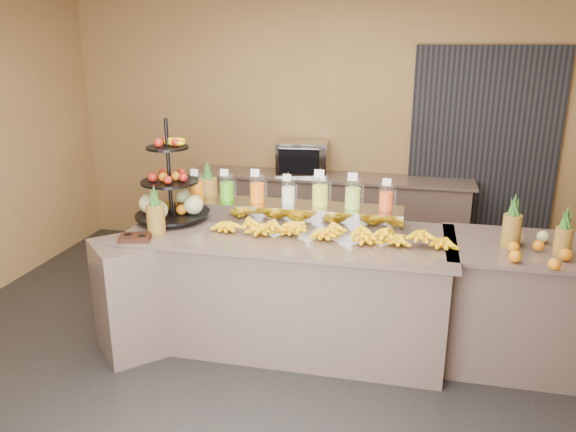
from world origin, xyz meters
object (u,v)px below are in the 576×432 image
(fruit_stand, at_px, (175,195))
(oven_warmer, at_px, (303,158))
(banana_heap, at_px, (330,228))
(condiment_caddy, at_px, (135,237))
(right_fruit_pile, at_px, (536,245))
(pitcher_tray, at_px, (288,213))

(fruit_stand, height_order, oven_warmer, fruit_stand)
(banana_heap, bearing_deg, condiment_caddy, -164.88)
(fruit_stand, distance_m, right_fruit_pile, 2.74)
(banana_heap, height_order, oven_warmer, oven_warmer)
(condiment_caddy, xyz_separation_m, oven_warmer, (0.80, 2.35, 0.16))
(condiment_caddy, xyz_separation_m, right_fruit_pile, (2.84, 0.32, 0.06))
(fruit_stand, bearing_deg, right_fruit_pile, -15.80)
(pitcher_tray, relative_size, condiment_caddy, 8.19)
(banana_heap, bearing_deg, right_fruit_pile, -2.22)
(right_fruit_pile, bearing_deg, oven_warmer, 135.24)
(banana_heap, bearing_deg, pitcher_tray, 142.20)
(right_fruit_pile, distance_m, oven_warmer, 2.88)
(fruit_stand, distance_m, oven_warmer, 1.97)
(banana_heap, relative_size, fruit_stand, 2.24)
(condiment_caddy, bearing_deg, banana_heap, 15.12)
(oven_warmer, bearing_deg, right_fruit_pile, -50.15)
(right_fruit_pile, xyz_separation_m, oven_warmer, (-2.04, 2.03, 0.11))
(banana_heap, bearing_deg, oven_warmer, 107.11)
(fruit_stand, relative_size, condiment_caddy, 3.70)
(fruit_stand, xyz_separation_m, condiment_caddy, (-0.11, -0.50, -0.20))
(right_fruit_pile, bearing_deg, condiment_caddy, -173.50)
(oven_warmer, bearing_deg, fruit_stand, -115.82)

